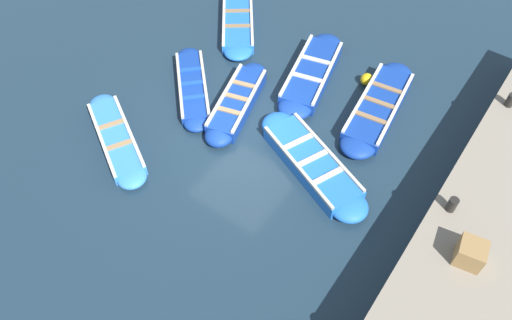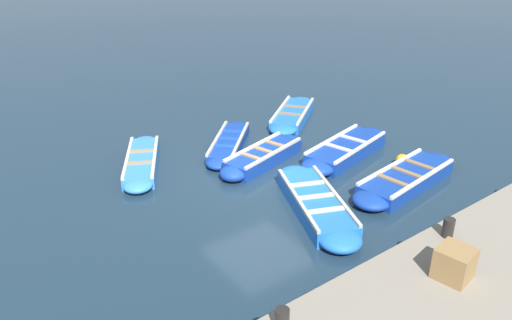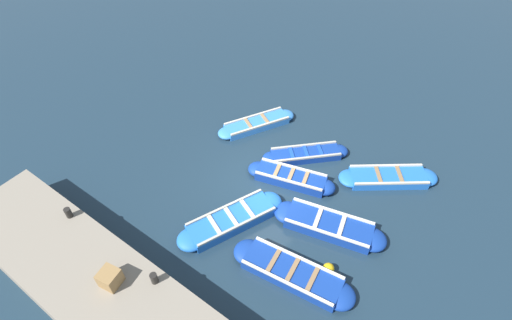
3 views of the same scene
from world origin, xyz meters
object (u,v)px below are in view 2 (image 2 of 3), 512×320
object	(u,v)px
boat_far_corner	(264,156)
boat_near_quay	(406,179)
boat_broadside	(229,144)
bollard_north	(282,320)
wooden_crate	(454,263)
boat_stern_in	(346,150)
boat_centre	(142,162)
boat_inner_gap	(293,115)
buoy_orange_near	(402,160)
bollard_mid_north	(448,228)
boat_outer_right	(316,204)

from	to	relation	value
boat_far_corner	boat_near_quay	world-z (taller)	boat_far_corner
boat_broadside	boat_near_quay	world-z (taller)	boat_near_quay
bollard_north	wooden_crate	distance (m)	2.91
boat_near_quay	wooden_crate	distance (m)	5.20
boat_near_quay	bollard_north	bearing A→B (deg)	-66.17
boat_stern_in	boat_far_corner	world-z (taller)	boat_stern_in
boat_centre	bollard_north	size ratio (longest dim) A/B	9.72
boat_centre	boat_inner_gap	xyz separation A→B (m)	(-0.37, 5.73, 0.01)
boat_far_corner	buoy_orange_near	distance (m)	3.81
boat_broadside	boat_near_quay	size ratio (longest dim) A/B	0.72
bollard_mid_north	wooden_crate	size ratio (longest dim) A/B	0.68
boat_far_corner	boat_near_quay	xyz separation A→B (m)	(3.23, 2.09, -0.01)
boat_stern_in	boat_far_corner	size ratio (longest dim) A/B	1.15
boat_outer_right	boat_inner_gap	xyz separation A→B (m)	(-4.92, 3.51, -0.03)
boat_inner_gap	bollard_mid_north	xyz separation A→B (m)	(8.22, -3.51, 1.09)
bollard_north	buoy_orange_near	size ratio (longest dim) A/B	0.98
boat_centre	boat_near_quay	world-z (taller)	boat_near_quay
boat_centre	wooden_crate	distance (m)	8.74
boat_outer_right	boat_stern_in	world-z (taller)	boat_stern_in
boat_far_corner	boat_inner_gap	size ratio (longest dim) A/B	0.98
boat_far_corner	boat_centre	bearing A→B (deg)	-122.18
boat_inner_gap	boat_near_quay	distance (m)	5.44
boat_outer_right	bollard_mid_north	bearing A→B (deg)	0.04
boat_outer_right	buoy_orange_near	xyz separation A→B (m)	(-0.32, 3.52, -0.01)
boat_inner_gap	wooden_crate	world-z (taller)	wooden_crate
boat_near_quay	bollard_mid_north	distance (m)	4.06
boat_centre	bollard_north	world-z (taller)	bollard_north
boat_near_quay	wooden_crate	bearing A→B (deg)	-45.47
boat_far_corner	bollard_mid_north	xyz separation A→B (m)	(6.07, -0.61, 1.06)
buoy_orange_near	boat_broadside	bearing A→B (deg)	-141.16
boat_centre	boat_far_corner	size ratio (longest dim) A/B	1.00
buoy_orange_near	boat_outer_right	bearing A→B (deg)	-84.81
boat_broadside	boat_outer_right	distance (m)	4.21
boat_stern_in	buoy_orange_near	distance (m)	1.58
boat_far_corner	wooden_crate	xyz separation A→B (m)	(6.78, -1.53, 1.14)
boat_outer_right	bollard_north	xyz separation A→B (m)	(3.30, -3.74, 1.06)
boat_outer_right	boat_near_quay	xyz separation A→B (m)	(0.45, 2.70, -0.00)
boat_stern_in	boat_inner_gap	xyz separation A→B (m)	(-3.21, 0.74, -0.04)
boat_far_corner	boat_near_quay	bearing A→B (deg)	32.91
boat_centre	bollard_north	distance (m)	8.07
boat_centre	boat_far_corner	bearing A→B (deg)	57.82
boat_outer_right	boat_far_corner	distance (m)	2.84
boat_near_quay	bollard_mid_north	size ratio (longest dim) A/B	11.59
boat_broadside	boat_centre	distance (m)	2.65
boat_stern_in	boat_far_corner	xyz separation A→B (m)	(-1.06, -2.16, -0.00)
boat_inner_gap	wooden_crate	xyz separation A→B (m)	(8.93, -4.43, 1.17)
boat_centre	wooden_crate	xyz separation A→B (m)	(8.56, 1.30, 1.18)
bollard_mid_north	wooden_crate	distance (m)	1.17
boat_inner_gap	wooden_crate	bearing A→B (deg)	-26.38
boat_inner_gap	wooden_crate	size ratio (longest dim) A/B	6.75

